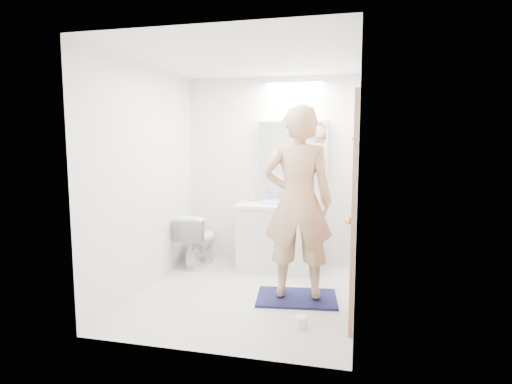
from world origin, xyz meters
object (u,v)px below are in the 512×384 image
(toilet, at_px, (198,239))
(toothbrush_cup, at_px, (297,199))
(person, at_px, (298,202))
(medicine_cabinet, at_px, (292,148))
(soap_bottle_a, at_px, (252,192))
(soap_bottle_b, at_px, (267,195))
(vanity_cabinet, at_px, (276,238))
(toilet_paper_roll, at_px, (301,322))

(toilet, height_order, toothbrush_cup, toothbrush_cup)
(person, bearing_deg, medicine_cabinet, -86.01)
(toilet, relative_size, toothbrush_cup, 6.78)
(toilet, height_order, soap_bottle_a, soap_bottle_a)
(soap_bottle_b, bearing_deg, vanity_cabinet, -50.07)
(medicine_cabinet, relative_size, soap_bottle_a, 3.85)
(toilet_paper_roll, bearing_deg, vanity_cabinet, 108.01)
(vanity_cabinet, relative_size, soap_bottle_a, 3.94)
(toilet, relative_size, person, 0.36)
(medicine_cabinet, xyz_separation_m, soap_bottle_a, (-0.51, -0.06, -0.57))
(person, distance_m, toilet_paper_roll, 1.15)
(toilet, xyz_separation_m, toothbrush_cup, (1.24, 0.28, 0.53))
(toilet, relative_size, soap_bottle_a, 2.97)
(toilet, height_order, soap_bottle_b, soap_bottle_b)
(medicine_cabinet, xyz_separation_m, toilet_paper_roll, (0.36, -1.83, -1.45))
(soap_bottle_b, bearing_deg, toilet_paper_roll, -69.37)
(vanity_cabinet, bearing_deg, toilet_paper_roll, -71.99)
(medicine_cabinet, height_order, soap_bottle_b, medicine_cabinet)
(medicine_cabinet, distance_m, toothbrush_cup, 0.64)
(medicine_cabinet, bearing_deg, soap_bottle_a, -173.27)
(medicine_cabinet, relative_size, toilet_paper_roll, 8.00)
(toilet, bearing_deg, toilet_paper_roll, 138.46)
(person, bearing_deg, vanity_cabinet, -75.01)
(toilet, relative_size, soap_bottle_b, 4.06)
(toilet, xyz_separation_m, toilet_paper_roll, (1.52, -1.50, -0.29))
(medicine_cabinet, bearing_deg, toilet, -164.34)
(vanity_cabinet, xyz_separation_m, medicine_cabinet, (0.16, 0.21, 1.11))
(toilet, relative_size, toilet_paper_roll, 6.16)
(medicine_cabinet, xyz_separation_m, person, (0.24, -1.18, -0.51))
(vanity_cabinet, relative_size, toilet, 1.33)
(toilet, xyz_separation_m, soap_bottle_a, (0.65, 0.27, 0.60))
(vanity_cabinet, bearing_deg, person, -67.67)
(medicine_cabinet, xyz_separation_m, toilet, (-1.16, -0.33, -1.16))
(person, height_order, soap_bottle_b, person)
(vanity_cabinet, distance_m, toilet_paper_roll, 1.73)
(toothbrush_cup, bearing_deg, medicine_cabinet, 146.89)
(toilet, distance_m, toothbrush_cup, 1.37)
(medicine_cabinet, bearing_deg, toothbrush_cup, -33.11)
(medicine_cabinet, height_order, person, person)
(toothbrush_cup, xyz_separation_m, toilet_paper_roll, (0.29, -1.78, -0.82))
(toilet, distance_m, soap_bottle_b, 1.06)
(medicine_cabinet, bearing_deg, soap_bottle_b, -174.54)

